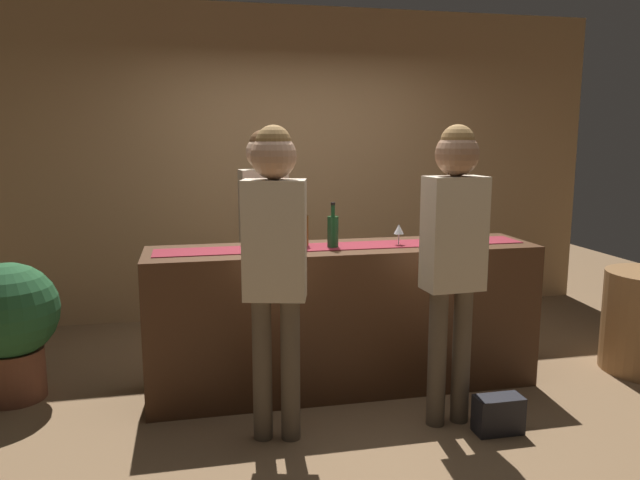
# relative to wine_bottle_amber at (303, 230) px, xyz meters

# --- Properties ---
(ground_plane) EXTENTS (10.00, 10.00, 0.00)m
(ground_plane) POSITION_rel_wine_bottle_amber_xyz_m (0.27, -0.06, -1.10)
(ground_plane) COLOR brown
(back_wall) EXTENTS (6.00, 0.12, 2.90)m
(back_wall) POSITION_rel_wine_bottle_amber_xyz_m (0.27, 1.84, 0.35)
(back_wall) COLOR tan
(back_wall) RESTS_ON ground
(bar_counter) EXTENTS (2.62, 0.60, 0.99)m
(bar_counter) POSITION_rel_wine_bottle_amber_xyz_m (0.27, -0.06, -0.61)
(bar_counter) COLOR #472B19
(bar_counter) RESTS_ON ground
(counter_runner_cloth) EXTENTS (2.49, 0.28, 0.01)m
(counter_runner_cloth) POSITION_rel_wine_bottle_amber_xyz_m (0.27, -0.06, -0.11)
(counter_runner_cloth) COLOR maroon
(counter_runner_cloth) RESTS_ON bar_counter
(wine_bottle_amber) EXTENTS (0.07, 0.07, 0.30)m
(wine_bottle_amber) POSITION_rel_wine_bottle_amber_xyz_m (0.00, 0.00, 0.00)
(wine_bottle_amber) COLOR brown
(wine_bottle_amber) RESTS_ON bar_counter
(wine_bottle_green) EXTENTS (0.07, 0.07, 0.30)m
(wine_bottle_green) POSITION_rel_wine_bottle_amber_xyz_m (0.18, -0.10, 0.00)
(wine_bottle_green) COLOR #194723
(wine_bottle_green) RESTS_ON bar_counter
(wine_glass_near_customer) EXTENTS (0.07, 0.07, 0.14)m
(wine_glass_near_customer) POSITION_rel_wine_bottle_amber_xyz_m (1.05, -0.05, -0.01)
(wine_glass_near_customer) COLOR silver
(wine_glass_near_customer) RESTS_ON bar_counter
(wine_glass_mid_counter) EXTENTS (0.07, 0.07, 0.14)m
(wine_glass_mid_counter) POSITION_rel_wine_bottle_amber_xyz_m (0.64, -0.10, -0.01)
(wine_glass_mid_counter) COLOR silver
(wine_glass_mid_counter) RESTS_ON bar_counter
(bartender) EXTENTS (0.36, 0.25, 1.76)m
(bartender) POSITION_rel_wine_bottle_amber_xyz_m (-0.20, 0.52, 0.00)
(bartender) COLOR #26262B
(bartender) RESTS_ON ground
(customer_sipping) EXTENTS (0.35, 0.25, 1.78)m
(customer_sipping) POSITION_rel_wine_bottle_amber_xyz_m (0.75, -0.73, 0.02)
(customer_sipping) COLOR brown
(customer_sipping) RESTS_ON ground
(customer_browsing) EXTENTS (0.38, 0.28, 1.77)m
(customer_browsing) POSITION_rel_wine_bottle_amber_xyz_m (-0.29, -0.70, 0.01)
(customer_browsing) COLOR brown
(customer_browsing) RESTS_ON ground
(potted_plant_tall) EXTENTS (0.63, 0.63, 0.91)m
(potted_plant_tall) POSITION_rel_wine_bottle_amber_xyz_m (-1.90, 0.19, -0.57)
(potted_plant_tall) COLOR brown
(potted_plant_tall) RESTS_ON ground
(handbag) EXTENTS (0.28, 0.14, 0.22)m
(handbag) POSITION_rel_wine_bottle_amber_xyz_m (0.99, -0.91, -0.99)
(handbag) COLOR black
(handbag) RESTS_ON ground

